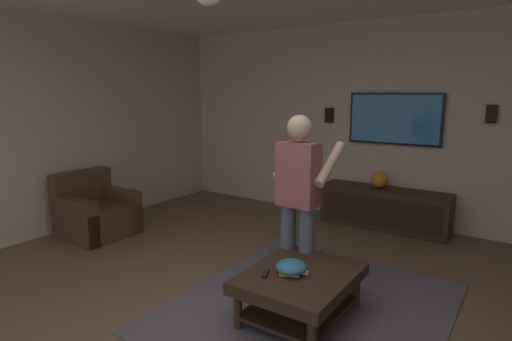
% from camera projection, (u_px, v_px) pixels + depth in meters
% --- Properties ---
extents(ground_plane, '(8.27, 8.27, 0.00)m').
position_uv_depth(ground_plane, '(237.00, 333.00, 3.21)').
color(ground_plane, brown).
extents(wall_back_tv, '(0.10, 6.96, 2.81)m').
position_uv_depth(wall_back_tv, '(385.00, 123.00, 5.79)').
color(wall_back_tv, '#BCA893').
rests_on(wall_back_tv, ground).
extents(wall_side_far, '(7.09, 0.10, 2.81)m').
position_uv_depth(wall_side_far, '(1.00, 130.00, 4.84)').
color(wall_side_far, '#BCA893').
rests_on(wall_side_far, ground).
extents(area_rug, '(2.45, 2.15, 0.01)m').
position_uv_depth(area_rug, '(310.00, 307.00, 3.59)').
color(area_rug, '#514C56').
rests_on(area_rug, ground).
extents(armchair, '(0.81, 0.82, 0.82)m').
position_uv_depth(armchair, '(96.00, 214.00, 5.38)').
color(armchair, '#472D1E').
rests_on(armchair, ground).
extents(coffee_table, '(1.00, 0.80, 0.40)m').
position_uv_depth(coffee_table, '(300.00, 284.00, 3.37)').
color(coffee_table, '#332116').
rests_on(coffee_table, ground).
extents(media_console, '(0.45, 1.70, 0.55)m').
position_uv_depth(media_console, '(384.00, 208.00, 5.65)').
color(media_console, '#332116').
rests_on(media_console, ground).
extents(tv, '(0.05, 1.24, 0.70)m').
position_uv_depth(tv, '(394.00, 119.00, 5.62)').
color(tv, black).
extents(person_standing, '(0.54, 0.54, 1.64)m').
position_uv_depth(person_standing, '(299.00, 193.00, 3.76)').
color(person_standing, '#4C5166').
rests_on(person_standing, ground).
extents(bowl, '(0.25, 0.25, 0.11)m').
position_uv_depth(bowl, '(291.00, 267.00, 3.31)').
color(bowl, teal).
rests_on(bowl, coffee_table).
extents(remote_white, '(0.09, 0.16, 0.02)m').
position_uv_depth(remote_white, '(299.00, 272.00, 3.33)').
color(remote_white, white).
rests_on(remote_white, coffee_table).
extents(remote_black, '(0.16, 0.10, 0.02)m').
position_uv_depth(remote_black, '(265.00, 273.00, 3.30)').
color(remote_black, black).
rests_on(remote_black, coffee_table).
extents(book, '(0.27, 0.24, 0.04)m').
position_uv_depth(book, '(290.00, 269.00, 3.36)').
color(book, gold).
rests_on(book, coffee_table).
extents(vase_round, '(0.22, 0.22, 0.22)m').
position_uv_depth(vase_round, '(379.00, 180.00, 5.64)').
color(vase_round, orange).
rests_on(vase_round, media_console).
extents(wall_speaker_left, '(0.06, 0.12, 0.22)m').
position_uv_depth(wall_speaker_left, '(492.00, 114.00, 4.98)').
color(wall_speaker_left, black).
extents(wall_speaker_right, '(0.06, 0.12, 0.22)m').
position_uv_depth(wall_speaker_right, '(329.00, 115.00, 6.16)').
color(wall_speaker_right, black).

